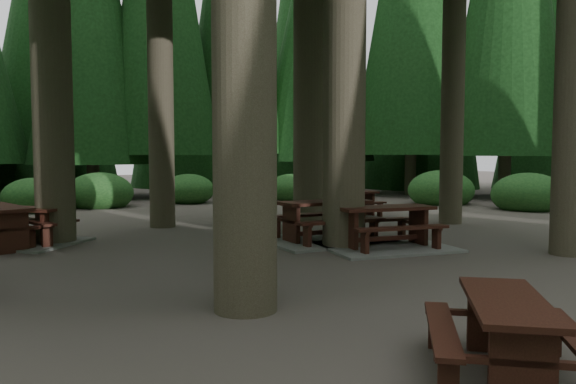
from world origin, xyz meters
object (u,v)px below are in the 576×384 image
picnic_table_c (324,227)px  picnic_table_f (22,232)px  picnic_table_e (507,325)px  picnic_table_d (350,200)px  picnic_table_a (385,234)px

picnic_table_c → picnic_table_f: picnic_table_c is taller
picnic_table_c → picnic_table_e: bearing=-109.6°
picnic_table_c → picnic_table_d: 4.96m
picnic_table_d → picnic_table_f: picnic_table_f is taller
picnic_table_d → picnic_table_e: picnic_table_d is taller
picnic_table_e → picnic_table_f: picnic_table_f is taller
picnic_table_a → picnic_table_c: size_ratio=1.06×
picnic_table_a → picnic_table_e: picnic_table_a is taller
picnic_table_a → picnic_table_c: 1.43m
picnic_table_a → picnic_table_f: picnic_table_a is taller
picnic_table_e → picnic_table_f: size_ratio=0.69×
picnic_table_d → picnic_table_e: size_ratio=0.85×
picnic_table_e → picnic_table_c: bearing=19.2°
picnic_table_a → picnic_table_c: picnic_table_c is taller
picnic_table_d → picnic_table_f: (-8.98, -1.01, -0.23)m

